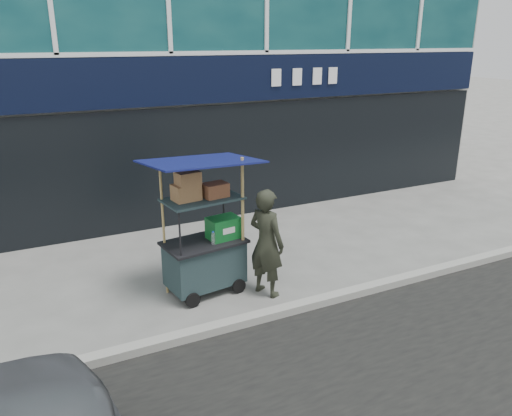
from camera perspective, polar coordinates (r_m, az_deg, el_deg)
ground at (r=7.22m, az=0.97°, el=-11.69°), size 80.00×80.00×0.00m
curb at (r=7.04m, az=1.73°, el=-12.01°), size 80.00×0.18×0.12m
vendor_cart at (r=7.47m, az=-5.82°, el=-4.32°), size 1.71×1.31×2.12m
vendor_man at (r=7.33m, az=1.20°, el=-3.99°), size 0.60×0.71×1.65m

